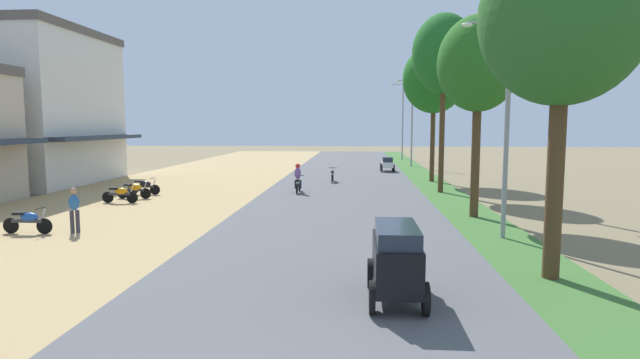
{
  "coord_description": "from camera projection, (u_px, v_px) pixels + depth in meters",
  "views": [
    {
      "loc": [
        0.84,
        -4.56,
        3.88
      ],
      "look_at": [
        -0.99,
        20.16,
        1.24
      ],
      "focal_mm": 28.65,
      "sensor_mm": 36.0,
      "label": 1
    }
  ],
  "objects": [
    {
      "name": "shophouse_mid",
      "position": [
        39.0,
        107.0,
        33.37
      ],
      "size": [
        8.19,
        10.3,
        10.1
      ],
      "color": "silver",
      "rests_on": "ground"
    },
    {
      "name": "parked_motorbike_second",
      "position": [
        28.0,
        220.0,
        17.98
      ],
      "size": [
        1.8,
        0.54,
        0.94
      ],
      "color": "black",
      "rests_on": "dirt_shoulder"
    },
    {
      "name": "parked_motorbike_third",
      "position": [
        120.0,
        193.0,
        25.05
      ],
      "size": [
        1.8,
        0.54,
        0.94
      ],
      "color": "black",
      "rests_on": "dirt_shoulder"
    },
    {
      "name": "parked_motorbike_fourth",
      "position": [
        134.0,
        189.0,
        26.55
      ],
      "size": [
        1.8,
        0.54,
        0.94
      ],
      "color": "black",
      "rests_on": "dirt_shoulder"
    },
    {
      "name": "parked_motorbike_fifth",
      "position": [
        144.0,
        186.0,
        28.11
      ],
      "size": [
        1.8,
        0.54,
        0.94
      ],
      "color": "black",
      "rests_on": "dirt_shoulder"
    },
    {
      "name": "pedestrian_on_shoulder",
      "position": [
        74.0,
        208.0,
        18.08
      ],
      "size": [
        0.43,
        0.4,
        1.62
      ],
      "color": "#33333D",
      "rests_on": "dirt_shoulder"
    },
    {
      "name": "median_tree_nearest",
      "position": [
        563.0,
        18.0,
        12.17
      ],
      "size": [
        3.94,
        3.94,
        8.56
      ],
      "color": "#4C351E",
      "rests_on": "median_strip"
    },
    {
      "name": "median_tree_second",
      "position": [
        479.0,
        65.0,
        20.74
      ],
      "size": [
        3.33,
        3.33,
        8.28
      ],
      "color": "#4C351E",
      "rests_on": "median_strip"
    },
    {
      "name": "median_tree_third",
      "position": [
        444.0,
        54.0,
        28.39
      ],
      "size": [
        3.53,
        3.53,
        10.0
      ],
      "color": "#4C351E",
      "rests_on": "median_strip"
    },
    {
      "name": "median_tree_fourth",
      "position": [
        434.0,
        79.0,
        34.12
      ],
      "size": [
        4.17,
        4.17,
        9.17
      ],
      "color": "#4C351E",
      "rests_on": "median_strip"
    },
    {
      "name": "streetlamp_near",
      "position": [
        507.0,
        112.0,
        16.95
      ],
      "size": [
        3.16,
        0.2,
        7.32
      ],
      "color": "gray",
      "rests_on": "median_strip"
    },
    {
      "name": "streetlamp_mid",
      "position": [
        412.0,
        117.0,
        46.76
      ],
      "size": [
        3.16,
        0.2,
        8.02
      ],
      "color": "gray",
      "rests_on": "median_strip"
    },
    {
      "name": "streetlamp_far",
      "position": [
        403.0,
        116.0,
        56.45
      ],
      "size": [
        3.16,
        0.2,
        8.44
      ],
      "color": "gray",
      "rests_on": "median_strip"
    },
    {
      "name": "utility_pole_near",
      "position": [
        508.0,
        111.0,
        24.22
      ],
      "size": [
        1.8,
        0.2,
        8.74
      ],
      "color": "brown",
      "rests_on": "ground"
    },
    {
      "name": "car_van_black",
      "position": [
        396.0,
        258.0,
        11.02
      ],
      "size": [
        1.19,
        2.41,
        1.67
      ],
      "color": "black",
      "rests_on": "road_strip"
    },
    {
      "name": "car_sedan_white",
      "position": [
        387.0,
        163.0,
        42.08
      ],
      "size": [
        1.1,
        2.26,
        1.19
      ],
      "color": "silver",
      "rests_on": "road_strip"
    },
    {
      "name": "motorbike_ahead_second",
      "position": [
        298.0,
        179.0,
        28.76
      ],
      "size": [
        0.54,
        1.8,
        1.66
      ],
      "color": "black",
      "rests_on": "road_strip"
    },
    {
      "name": "motorbike_ahead_third",
      "position": [
        333.0,
        175.0,
        34.22
      ],
      "size": [
        0.54,
        1.8,
        0.94
      ],
      "color": "black",
      "rests_on": "road_strip"
    }
  ]
}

